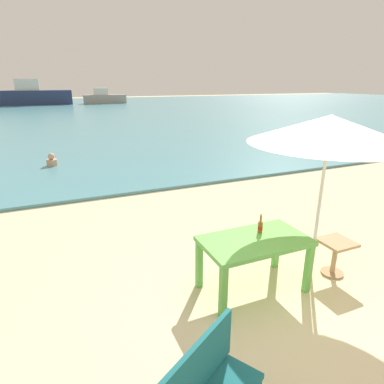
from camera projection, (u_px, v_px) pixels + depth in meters
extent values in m
plane|color=beige|center=(298.00, 304.00, 4.15)|extent=(120.00, 120.00, 0.00)
cube|color=teal|center=(79.00, 111.00, 30.18)|extent=(120.00, 50.00, 0.08)
cube|color=#60B24C|center=(255.00, 241.00, 4.22)|extent=(1.40, 0.80, 0.06)
cube|color=#60B24C|center=(223.00, 292.00, 3.81)|extent=(0.08, 0.08, 0.70)
cube|color=#60B24C|center=(308.00, 269.00, 4.29)|extent=(0.08, 0.08, 0.70)
cube|color=#60B24C|center=(199.00, 264.00, 4.40)|extent=(0.08, 0.08, 0.70)
cube|color=#60B24C|center=(276.00, 246.00, 4.88)|extent=(0.08, 0.08, 0.70)
cylinder|color=brown|center=(260.00, 227.00, 4.37)|extent=(0.06, 0.06, 0.16)
cone|color=brown|center=(261.00, 222.00, 4.34)|extent=(0.06, 0.06, 0.03)
cylinder|color=brown|center=(261.00, 218.00, 4.32)|extent=(0.03, 0.03, 0.09)
cylinder|color=red|center=(260.00, 228.00, 4.37)|extent=(0.07, 0.07, 0.05)
cylinder|color=gold|center=(261.00, 215.00, 4.31)|extent=(0.03, 0.03, 0.01)
cylinder|color=silver|center=(320.00, 200.00, 4.47)|extent=(0.04, 0.04, 2.30)
cone|color=beige|center=(330.00, 129.00, 4.16)|extent=(2.10, 2.10, 0.36)
cube|color=tan|center=(337.00, 242.00, 4.64)|extent=(0.44, 0.44, 0.04)
cylinder|color=tan|center=(334.00, 259.00, 4.72)|extent=(0.07, 0.07, 0.50)
cylinder|color=tan|center=(332.00, 273.00, 4.80)|extent=(0.32, 0.32, 0.03)
cube|color=#196066|center=(186.00, 381.00, 2.25)|extent=(1.05, 0.65, 0.44)
cube|color=#196066|center=(226.00, 382.00, 2.83)|extent=(0.06, 0.06, 0.42)
cylinder|color=tan|center=(52.00, 162.00, 10.62)|extent=(0.34, 0.34, 0.20)
sphere|color=tan|center=(51.00, 156.00, 10.55)|extent=(0.21, 0.21, 0.21)
cube|color=gray|center=(105.00, 99.00, 40.13)|extent=(5.03, 1.37, 1.03)
cube|color=silver|center=(101.00, 91.00, 39.66)|extent=(1.60, 1.03, 0.80)
cube|color=navy|center=(36.00, 98.00, 37.76)|extent=(7.90, 2.15, 1.62)
cube|color=silver|center=(27.00, 85.00, 37.02)|extent=(2.51, 1.62, 1.26)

